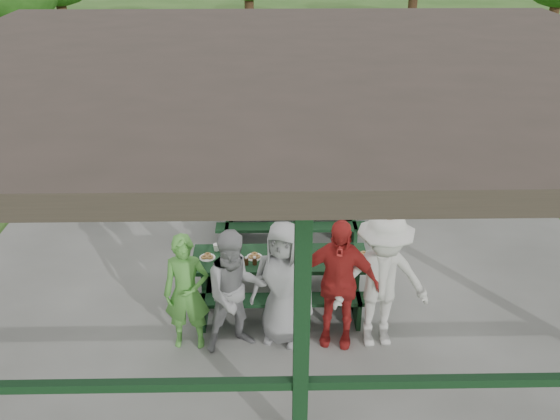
{
  "coord_description": "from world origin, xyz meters",
  "views": [
    {
      "loc": [
        -0.28,
        -8.2,
        5.2
      ],
      "look_at": [
        -0.14,
        -0.3,
        1.12
      ],
      "focal_mm": 38.0,
      "sensor_mm": 36.0,
      "label": 1
    }
  ],
  "objects_px": {
    "pickup_truck": "(335,72)",
    "contestant_grey_left": "(236,292)",
    "contestant_green": "(187,293)",
    "contestant_grey_mid": "(283,284)",
    "spectator_lblue": "(262,168)",
    "spectator_grey": "(367,169)",
    "spectator_blue": "(213,156)",
    "picnic_table_near": "(280,274)",
    "contestant_red": "(337,283)",
    "picnic_table_far": "(290,209)",
    "contestant_white_fedora": "(382,281)",
    "farm_trailer": "(257,80)"
  },
  "relations": [
    {
      "from": "spectator_lblue",
      "to": "contestant_grey_left",
      "type": "bearing_deg",
      "value": 99.28
    },
    {
      "from": "farm_trailer",
      "to": "picnic_table_far",
      "type": "bearing_deg",
      "value": -77.15
    },
    {
      "from": "contestant_grey_left",
      "to": "spectator_blue",
      "type": "distance_m",
      "value": 4.32
    },
    {
      "from": "contestant_grey_mid",
      "to": "contestant_red",
      "type": "distance_m",
      "value": 0.68
    },
    {
      "from": "contestant_grey_left",
      "to": "spectator_blue",
      "type": "relative_size",
      "value": 0.9
    },
    {
      "from": "contestant_grey_mid",
      "to": "pickup_truck",
      "type": "xyz_separation_m",
      "value": [
        1.81,
        11.17,
        -0.14
      ]
    },
    {
      "from": "spectator_blue",
      "to": "spectator_grey",
      "type": "xyz_separation_m",
      "value": [
        2.83,
        -0.49,
        -0.08
      ]
    },
    {
      "from": "farm_trailer",
      "to": "spectator_grey",
      "type": "bearing_deg",
      "value": -65.68
    },
    {
      "from": "contestant_green",
      "to": "contestant_red",
      "type": "height_order",
      "value": "contestant_red"
    },
    {
      "from": "spectator_blue",
      "to": "pickup_truck",
      "type": "distance_m",
      "value": 7.67
    },
    {
      "from": "contestant_green",
      "to": "contestant_red",
      "type": "xyz_separation_m",
      "value": [
        1.89,
        0.05,
        0.09
      ]
    },
    {
      "from": "picnic_table_near",
      "to": "contestant_white_fedora",
      "type": "xyz_separation_m",
      "value": [
        1.25,
        -0.9,
        0.47
      ]
    },
    {
      "from": "spectator_blue",
      "to": "picnic_table_near",
      "type": "bearing_deg",
      "value": 115.92
    },
    {
      "from": "spectator_lblue",
      "to": "pickup_truck",
      "type": "height_order",
      "value": "spectator_lblue"
    },
    {
      "from": "contestant_grey_left",
      "to": "pickup_truck",
      "type": "xyz_separation_m",
      "value": [
        2.41,
        11.32,
        -0.12
      ]
    },
    {
      "from": "picnic_table_near",
      "to": "spectator_grey",
      "type": "bearing_deg",
      "value": 60.09
    },
    {
      "from": "spectator_lblue",
      "to": "spectator_grey",
      "type": "height_order",
      "value": "spectator_lblue"
    },
    {
      "from": "contestant_grey_mid",
      "to": "pickup_truck",
      "type": "bearing_deg",
      "value": 99.17
    },
    {
      "from": "picnic_table_far",
      "to": "spectator_lblue",
      "type": "distance_m",
      "value": 1.08
    },
    {
      "from": "contestant_grey_left",
      "to": "spectator_lblue",
      "type": "xyz_separation_m",
      "value": [
        0.3,
        3.83,
        0.02
      ]
    },
    {
      "from": "spectator_lblue",
      "to": "spectator_blue",
      "type": "bearing_deg",
      "value": -12.05
    },
    {
      "from": "contestant_white_fedora",
      "to": "spectator_lblue",
      "type": "relative_size",
      "value": 1.13
    },
    {
      "from": "contestant_grey_left",
      "to": "spectator_grey",
      "type": "relative_size",
      "value": 0.99
    },
    {
      "from": "contestant_red",
      "to": "spectator_lblue",
      "type": "distance_m",
      "value": 3.86
    },
    {
      "from": "pickup_truck",
      "to": "contestant_grey_left",
      "type": "bearing_deg",
      "value": 166.04
    },
    {
      "from": "contestant_green",
      "to": "spectator_blue",
      "type": "xyz_separation_m",
      "value": [
        -0.02,
        4.23,
        0.13
      ]
    },
    {
      "from": "contestant_grey_left",
      "to": "spectator_lblue",
      "type": "distance_m",
      "value": 3.84
    },
    {
      "from": "contestant_white_fedora",
      "to": "farm_trailer",
      "type": "height_order",
      "value": "contestant_white_fedora"
    },
    {
      "from": "picnic_table_far",
      "to": "pickup_truck",
      "type": "height_order",
      "value": "pickup_truck"
    },
    {
      "from": "picnic_table_near",
      "to": "contestant_red",
      "type": "height_order",
      "value": "contestant_red"
    },
    {
      "from": "spectator_grey",
      "to": "contestant_green",
      "type": "bearing_deg",
      "value": 35.96
    },
    {
      "from": "farm_trailer",
      "to": "contestant_white_fedora",
      "type": "bearing_deg",
      "value": -73.09
    },
    {
      "from": "contestant_green",
      "to": "contestant_grey_mid",
      "type": "distance_m",
      "value": 1.22
    },
    {
      "from": "contestant_green",
      "to": "pickup_truck",
      "type": "distance_m",
      "value": 11.67
    },
    {
      "from": "spectator_lblue",
      "to": "pickup_truck",
      "type": "xyz_separation_m",
      "value": [
        2.11,
        7.49,
        -0.14
      ]
    },
    {
      "from": "picnic_table_far",
      "to": "pickup_truck",
      "type": "xyz_separation_m",
      "value": [
        1.63,
        8.38,
        0.25
      ]
    },
    {
      "from": "contestant_green",
      "to": "spectator_lblue",
      "type": "bearing_deg",
      "value": 77.05
    },
    {
      "from": "contestant_grey_mid",
      "to": "spectator_grey",
      "type": "bearing_deg",
      "value": 84.54
    },
    {
      "from": "contestant_white_fedora",
      "to": "pickup_truck",
      "type": "bearing_deg",
      "value": 82.6
    },
    {
      "from": "spectator_grey",
      "to": "farm_trailer",
      "type": "distance_m",
      "value": 7.52
    },
    {
      "from": "contestant_red",
      "to": "contestant_white_fedora",
      "type": "distance_m",
      "value": 0.55
    },
    {
      "from": "contestant_grey_mid",
      "to": "spectator_lblue",
      "type": "distance_m",
      "value": 3.7
    },
    {
      "from": "spectator_blue",
      "to": "pickup_truck",
      "type": "relative_size",
      "value": 0.32
    },
    {
      "from": "picnic_table_far",
      "to": "contestant_red",
      "type": "height_order",
      "value": "contestant_red"
    },
    {
      "from": "picnic_table_far",
      "to": "contestant_white_fedora",
      "type": "xyz_separation_m",
      "value": [
        1.04,
        -2.9,
        0.47
      ]
    },
    {
      "from": "spectator_lblue",
      "to": "farm_trailer",
      "type": "relative_size",
      "value": 0.44
    },
    {
      "from": "picnic_table_far",
      "to": "contestant_white_fedora",
      "type": "distance_m",
      "value": 3.12
    },
    {
      "from": "spectator_blue",
      "to": "farm_trailer",
      "type": "distance_m",
      "value": 6.76
    },
    {
      "from": "picnic_table_near",
      "to": "spectator_blue",
      "type": "bearing_deg",
      "value": 109.78
    },
    {
      "from": "spectator_blue",
      "to": "spectator_grey",
      "type": "distance_m",
      "value": 2.88
    }
  ]
}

